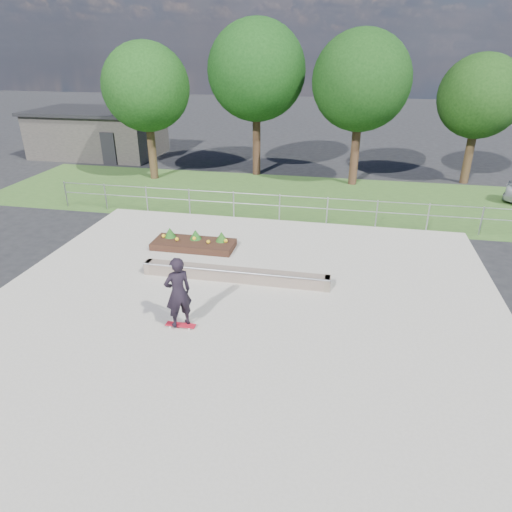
# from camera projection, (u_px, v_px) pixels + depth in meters

# --- Properties ---
(ground) EXTENTS (120.00, 120.00, 0.00)m
(ground) POSITION_uv_depth(u_px,v_px,m) (239.00, 313.00, 12.87)
(ground) COLOR black
(ground) RESTS_ON ground
(grass_verge) EXTENTS (30.00, 8.00, 0.02)m
(grass_verge) POSITION_uv_depth(u_px,v_px,m) (290.00, 197.00, 22.65)
(grass_verge) COLOR #2F4F1F
(grass_verge) RESTS_ON ground
(concrete_slab) EXTENTS (15.00, 15.00, 0.06)m
(concrete_slab) POSITION_uv_depth(u_px,v_px,m) (239.00, 312.00, 12.86)
(concrete_slab) COLOR #9D988C
(concrete_slab) RESTS_ON ground
(fence) EXTENTS (20.06, 0.06, 1.20)m
(fence) POSITION_uv_depth(u_px,v_px,m) (280.00, 204.00, 19.22)
(fence) COLOR gray
(fence) RESTS_ON ground
(building) EXTENTS (8.40, 5.40, 3.00)m
(building) POSITION_uv_depth(u_px,v_px,m) (99.00, 132.00, 30.76)
(building) COLOR #312E2B
(building) RESTS_ON ground
(tree_far_left) EXTENTS (4.55, 4.55, 7.15)m
(tree_far_left) POSITION_uv_depth(u_px,v_px,m) (146.00, 87.00, 23.83)
(tree_far_left) COLOR #352415
(tree_far_left) RESTS_ON ground
(tree_mid_left) EXTENTS (5.25, 5.25, 8.25)m
(tree_mid_left) POSITION_uv_depth(u_px,v_px,m) (257.00, 71.00, 24.30)
(tree_mid_left) COLOR black
(tree_mid_left) RESTS_ON ground
(tree_mid_right) EXTENTS (4.90, 4.90, 7.70)m
(tree_mid_right) POSITION_uv_depth(u_px,v_px,m) (361.00, 81.00, 22.58)
(tree_mid_right) COLOR #331F14
(tree_mid_right) RESTS_ON ground
(tree_far_right) EXTENTS (4.20, 4.20, 6.60)m
(tree_far_right) POSITION_uv_depth(u_px,v_px,m) (480.00, 97.00, 23.15)
(tree_far_right) COLOR #312113
(tree_far_right) RESTS_ON ground
(grind_ledge) EXTENTS (6.00, 0.44, 0.43)m
(grind_ledge) POSITION_uv_depth(u_px,v_px,m) (235.00, 275.00, 14.42)
(grind_ledge) COLOR brown
(grind_ledge) RESTS_ON concrete_slab
(planter_bed) EXTENTS (3.00, 1.20, 0.61)m
(planter_bed) POSITION_uv_depth(u_px,v_px,m) (194.00, 243.00, 16.82)
(planter_bed) COLOR black
(planter_bed) RESTS_ON concrete_slab
(skateboarder) EXTENTS (0.84, 0.82, 2.03)m
(skateboarder) POSITION_uv_depth(u_px,v_px,m) (178.00, 293.00, 11.66)
(skateboarder) COLOR white
(skateboarder) RESTS_ON concrete_slab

